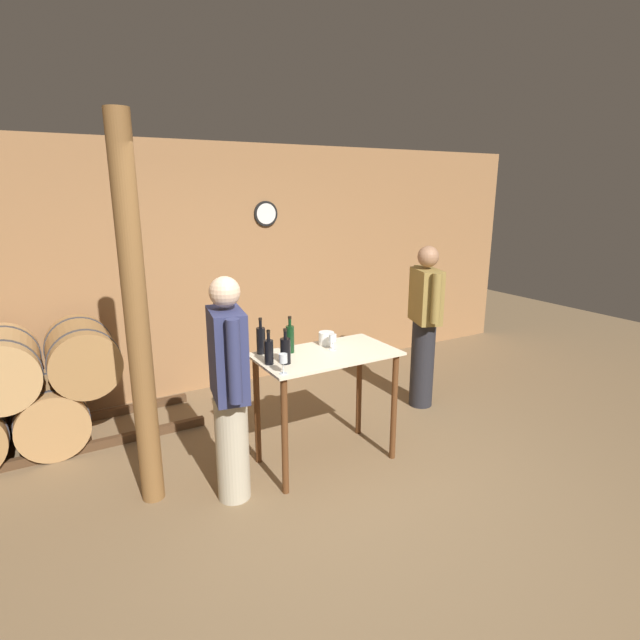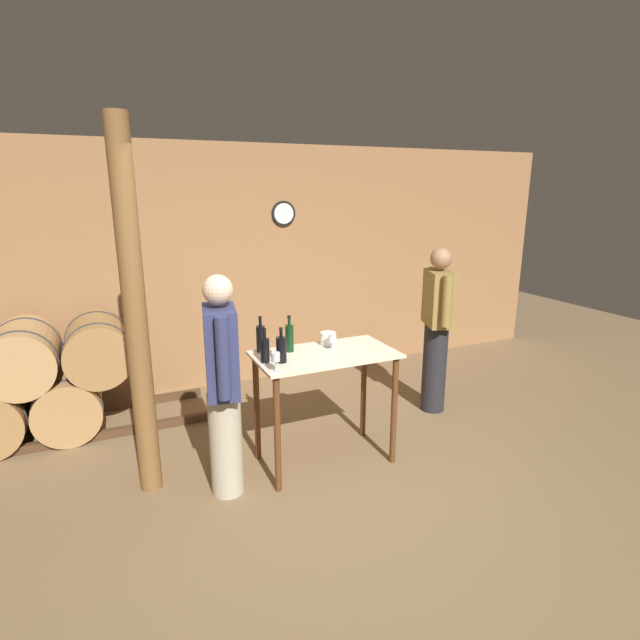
% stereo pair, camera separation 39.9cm
% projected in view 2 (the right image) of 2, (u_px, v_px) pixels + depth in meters
% --- Properties ---
extents(ground_plane, '(14.00, 14.00, 0.00)m').
position_uv_depth(ground_plane, '(356.00, 510.00, 3.56)').
color(ground_plane, brown).
extents(back_wall, '(8.40, 0.08, 2.70)m').
position_uv_depth(back_wall, '(243.00, 267.00, 5.65)').
color(back_wall, '#996B42').
rests_on(back_wall, ground_plane).
extents(barrel_rack, '(3.76, 0.79, 1.09)m').
position_uv_depth(barrel_rack, '(8.00, 386.00, 4.42)').
color(barrel_rack, '#4C331E').
rests_on(barrel_rack, ground_plane).
extents(tasting_table, '(1.13, 0.63, 0.95)m').
position_uv_depth(tasting_table, '(325.00, 376.00, 4.02)').
color(tasting_table, beige).
rests_on(tasting_table, ground_plane).
extents(wooden_post, '(0.16, 0.16, 2.70)m').
position_uv_depth(wooden_post, '(135.00, 317.00, 3.49)').
color(wooden_post, brown).
rests_on(wooden_post, ground_plane).
extents(wine_bottle_far_left, '(0.07, 0.07, 0.26)m').
position_uv_depth(wine_bottle_far_left, '(265.00, 349.00, 3.74)').
color(wine_bottle_far_left, black).
rests_on(wine_bottle_far_left, tasting_table).
extents(wine_bottle_left, '(0.07, 0.07, 0.29)m').
position_uv_depth(wine_bottle_left, '(261.00, 338.00, 3.99)').
color(wine_bottle_left, black).
rests_on(wine_bottle_left, tasting_table).
extents(wine_bottle_center, '(0.08, 0.08, 0.27)m').
position_uv_depth(wine_bottle_center, '(281.00, 349.00, 3.74)').
color(wine_bottle_center, black).
rests_on(wine_bottle_center, tasting_table).
extents(wine_bottle_right, '(0.07, 0.07, 0.30)m').
position_uv_depth(wine_bottle_right, '(289.00, 337.00, 3.99)').
color(wine_bottle_right, black).
rests_on(wine_bottle_right, tasting_table).
extents(wine_glass_near_left, '(0.06, 0.06, 0.15)m').
position_uv_depth(wine_glass_near_left, '(276.00, 358.00, 3.53)').
color(wine_glass_near_left, silver).
rests_on(wine_glass_near_left, tasting_table).
extents(wine_glass_near_center, '(0.06, 0.06, 0.13)m').
position_uv_depth(wine_glass_near_center, '(332.00, 339.00, 4.02)').
color(wine_glass_near_center, silver).
rests_on(wine_glass_near_center, tasting_table).
extents(ice_bucket, '(0.13, 0.13, 0.11)m').
position_uv_depth(ice_bucket, '(328.00, 339.00, 4.17)').
color(ice_bucket, white).
rests_on(ice_bucket, tasting_table).
extents(person_host, '(0.29, 0.58, 1.66)m').
position_uv_depth(person_host, '(223.00, 383.00, 3.56)').
color(person_host, '#B7AD93').
rests_on(person_host, ground_plane).
extents(person_visitor_with_scarf, '(0.34, 0.56, 1.68)m').
position_uv_depth(person_visitor_with_scarf, '(437.00, 327.00, 4.96)').
color(person_visitor_with_scarf, '#232328').
rests_on(person_visitor_with_scarf, ground_plane).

